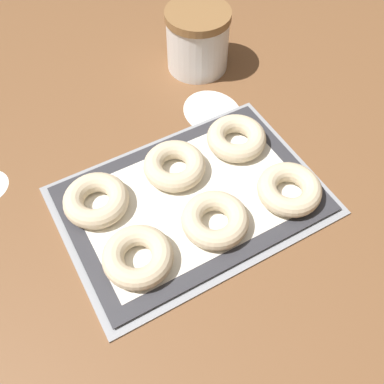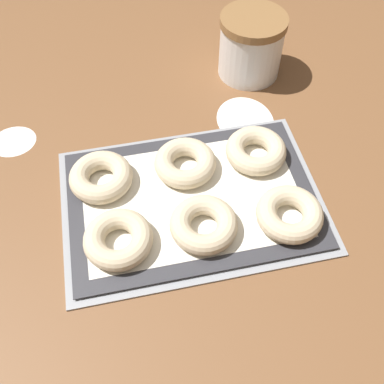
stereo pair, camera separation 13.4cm
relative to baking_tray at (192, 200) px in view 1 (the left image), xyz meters
The scene contains 11 objects.
ground_plane 0.02m from the baking_tray, 37.68° to the left, with size 2.80×2.80×0.00m, color brown.
baking_tray is the anchor object (origin of this frame).
baking_mat 0.01m from the baking_tray, 90.00° to the left, with size 0.41×0.28×0.00m.
bagel_front_left 0.15m from the baking_tray, 153.58° to the right, with size 0.11×0.11×0.03m.
bagel_front_center 0.07m from the baking_tray, 85.65° to the right, with size 0.11×0.11×0.03m.
bagel_front_right 0.16m from the baking_tray, 27.53° to the right, with size 0.11×0.11×0.03m.
bagel_back_left 0.16m from the baking_tray, 156.59° to the left, with size 0.11×0.11×0.03m.
bagel_back_center 0.07m from the baking_tray, 88.85° to the left, with size 0.11×0.11×0.03m.
bagel_back_right 0.15m from the baking_tray, 26.81° to the left, with size 0.11×0.11×0.03m.
flour_canister 0.37m from the baking_tray, 58.69° to the left, with size 0.13×0.13×0.13m.
flour_patch_far 0.22m from the baking_tray, 49.90° to the left, with size 0.11×0.13×0.00m.
Camera 1 is at (-0.23, -0.39, 0.63)m, focal length 42.00 mm.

